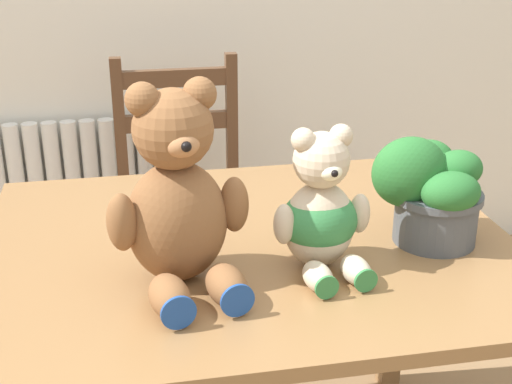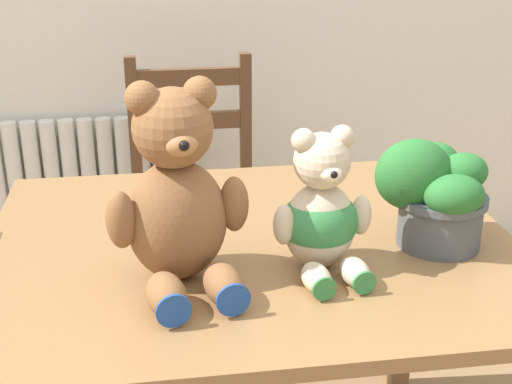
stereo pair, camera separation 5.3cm
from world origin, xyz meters
name	(u,v)px [view 2 (the right image)]	position (x,y,z in m)	size (l,w,h in m)	color
radiator	(92,208)	(-0.46, 1.76, 0.31)	(0.77, 0.10, 0.68)	white
dining_table	(253,285)	(0.00, 0.46, 0.65)	(1.15, 0.93, 0.76)	olive
wooden_chair_behind	(196,205)	(-0.07, 1.37, 0.46)	(0.44, 0.43, 0.96)	brown
teddy_bear_left	(178,199)	(-0.16, 0.32, 0.93)	(0.28, 0.30, 0.40)	brown
teddy_bear_right	(321,214)	(0.12, 0.33, 0.88)	(0.21, 0.22, 0.30)	beige
potted_plant	(434,193)	(0.38, 0.40, 0.88)	(0.24, 0.21, 0.24)	#4C5156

